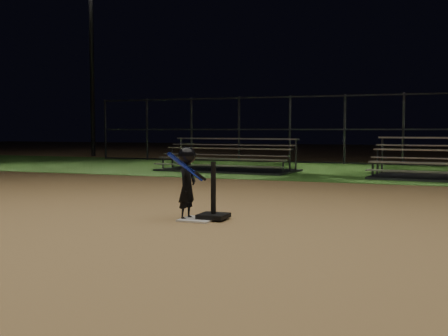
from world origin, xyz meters
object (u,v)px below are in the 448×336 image
Objects in this scene: child_batter at (187,181)px; light_pole_left at (91,50)px; home_plate at (198,219)px; batting_tee at (213,208)px; bleacher_left at (228,165)px.

child_batter is 0.12× the size of light_pole_left.
batting_tee is at bearing 32.17° from home_plate.
batting_tee is 8.77m from bleacher_left.
bleacher_left is at bearing 109.42° from batting_tee.
bleacher_left is (-2.57, 8.38, -0.33)m from child_batter.
home_plate is at bearing -67.49° from bleacher_left.
child_batter is 8.78m from bleacher_left.
light_pole_left reaches higher than child_batter.
batting_tee is 0.09× the size of light_pole_left.
light_pole_left is (-12.00, 14.94, 4.93)m from home_plate.
light_pole_left is (-11.84, 14.94, 4.41)m from child_batter.
home_plate is 19.79m from light_pole_left.
light_pole_left reaches higher than batting_tee.
home_plate is at bearing -51.23° from light_pole_left.
home_plate is 0.45× the size of child_batter.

